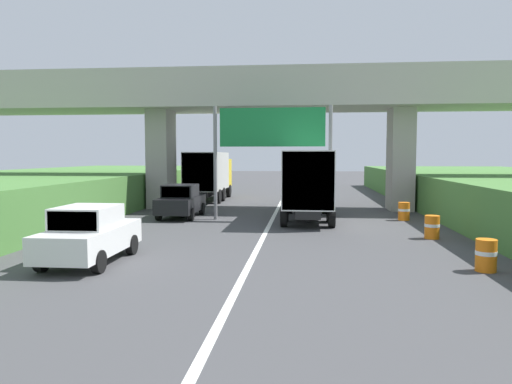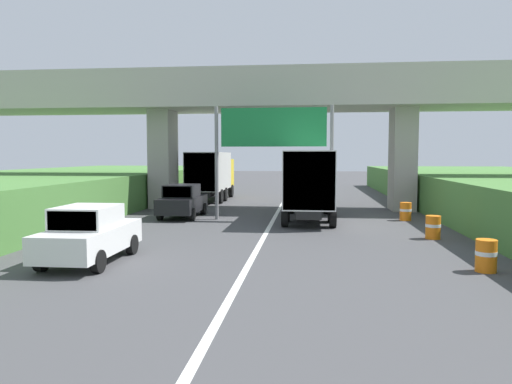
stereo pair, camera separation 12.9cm
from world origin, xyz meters
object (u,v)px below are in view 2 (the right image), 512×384
Objects in this scene: car_black at (182,201)px; construction_barrel_2 at (433,227)px; construction_barrel_1 at (486,255)px; construction_barrel_3 at (406,211)px; car_white at (89,234)px; truck_yellow at (211,173)px; truck_green at (309,182)px; overhead_highway_sign at (273,135)px.

car_black reaches higher than construction_barrel_2.
construction_barrel_2 is (-0.10, 5.31, 0.00)m from construction_barrel_1.
car_black is 11.32m from construction_barrel_3.
car_black is (0.01, 10.68, 0.00)m from car_white.
construction_barrel_3 is (-0.00, 5.31, 0.00)m from construction_barrel_2.
car_white reaches higher than construction_barrel_2.
truck_yellow is 20.38m from car_white.
truck_yellow is 8.11× the size of construction_barrel_2.
car_white is (0.43, -20.35, -1.08)m from truck_yellow.
truck_green is at bearing 57.27° from car_white.
overhead_highway_sign is 7.56m from construction_barrel_3.
construction_barrel_1 is at bearing -88.90° from construction_barrel_2.
overhead_highway_sign is 11.71m from truck_yellow.
truck_yellow reaches higher than construction_barrel_3.
car_black is (0.45, -9.67, -1.08)m from truck_yellow.
car_white is at bearing -115.34° from overhead_highway_sign.
overhead_highway_sign is 11.69m from car_white.
construction_barrel_2 is at bearing 25.44° from car_white.
truck_green reaches higher than construction_barrel_3.
overhead_highway_sign is 8.90m from construction_barrel_2.
truck_green is 1.78× the size of car_black.
car_white is at bearing -136.62° from construction_barrel_3.
truck_green is 6.65m from car_black.
overhead_highway_sign reaches higher than construction_barrel_1.
truck_yellow is at bearing 124.54° from truck_green.
truck_yellow is (-6.99, 10.15, 0.00)m from truck_green.
overhead_highway_sign is at bearing -62.94° from truck_yellow.
construction_barrel_3 is at bearing 6.04° from truck_green.
construction_barrel_3 is (-0.10, 10.63, 0.00)m from construction_barrel_1.
car_black is at bearing 89.93° from car_white.
construction_barrel_3 is (11.76, -9.65, -1.47)m from truck_yellow.
construction_barrel_2 is at bearing -25.06° from car_black.
construction_barrel_2 is (11.33, 5.39, -0.40)m from car_white.
construction_barrel_3 is at bearing 90.03° from construction_barrel_2.
truck_yellow reaches higher than car_white.
car_white is 10.68m from car_black.
car_white is 4.56× the size of construction_barrel_1.
construction_barrel_3 is at bearing 43.38° from car_white.
truck_yellow is 8.11× the size of construction_barrel_3.
car_white is 11.44m from construction_barrel_1.
car_black is at bearing 175.77° from truck_green.
construction_barrel_1 is (11.42, -10.61, -0.40)m from car_black.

